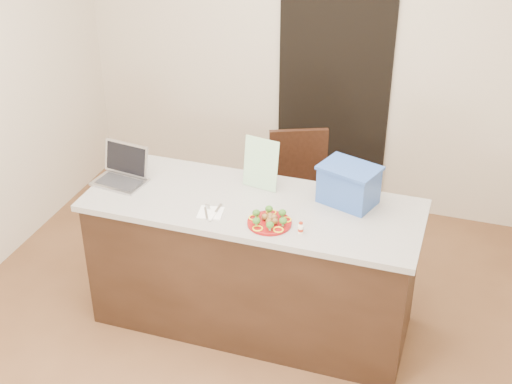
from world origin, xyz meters
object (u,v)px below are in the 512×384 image
(blue_box, at_px, (349,184))
(island, at_px, (253,264))
(chair, at_px, (294,187))
(laptop, at_px, (123,171))
(yogurt_bottle, at_px, (301,229))
(napkin, at_px, (211,213))
(plate, at_px, (269,223))

(blue_box, bearing_deg, island, -142.58)
(chair, bearing_deg, blue_box, -75.97)
(laptop, height_order, blue_box, blue_box)
(yogurt_bottle, distance_m, blue_box, 0.46)
(island, relative_size, yogurt_bottle, 29.47)
(island, bearing_deg, chair, 88.73)
(laptop, relative_size, chair, 0.36)
(island, xyz_separation_m, napkin, (-0.20, -0.19, 0.46))
(napkin, distance_m, chair, 1.16)
(plate, distance_m, chair, 1.16)
(plate, height_order, napkin, plate)
(napkin, xyz_separation_m, chair, (0.22, 1.08, -0.37))
(yogurt_bottle, distance_m, chair, 1.23)
(napkin, relative_size, laptop, 0.41)
(yogurt_bottle, xyz_separation_m, chair, (-0.34, 1.12, -0.40))
(yogurt_bottle, bearing_deg, napkin, 176.15)
(blue_box, bearing_deg, napkin, -134.61)
(blue_box, xyz_separation_m, chair, (-0.53, 0.70, -0.49))
(yogurt_bottle, bearing_deg, blue_box, 66.41)
(plate, height_order, chair, chair)
(laptop, bearing_deg, blue_box, 14.54)
(napkin, height_order, blue_box, blue_box)
(plate, bearing_deg, chair, 97.88)
(island, xyz_separation_m, plate, (0.17, -0.20, 0.47))
(island, height_order, yogurt_bottle, yogurt_bottle)
(yogurt_bottle, relative_size, chair, 0.07)
(laptop, height_order, chair, laptop)
(yogurt_bottle, height_order, chair, yogurt_bottle)
(island, relative_size, chair, 2.13)
(island, height_order, chair, chair)
(yogurt_bottle, height_order, laptop, laptop)
(laptop, distance_m, chair, 1.32)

